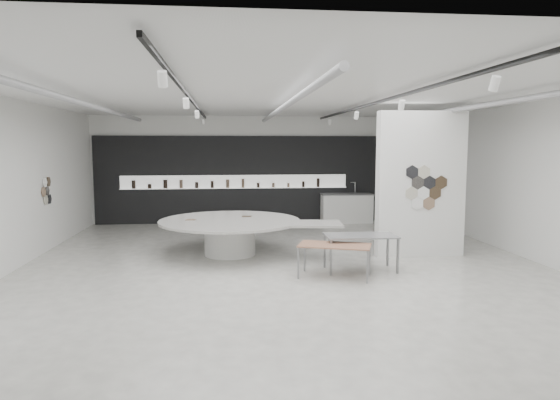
{
  "coord_description": "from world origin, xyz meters",
  "views": [
    {
      "loc": [
        -1.27,
        -10.92,
        2.76
      ],
      "look_at": [
        0.01,
        1.2,
        1.43
      ],
      "focal_mm": 32.0,
      "sensor_mm": 36.0,
      "label": 1
    }
  ],
  "objects": [
    {
      "name": "room",
      "position": [
        -0.09,
        -0.0,
        2.07
      ],
      "size": [
        12.02,
        14.02,
        3.82
      ],
      "color": "beige",
      "rests_on": "ground"
    },
    {
      "name": "back_wall_display",
      "position": [
        -0.08,
        6.93,
        1.54
      ],
      "size": [
        11.8,
        0.27,
        3.1
      ],
      "color": "black",
      "rests_on": "ground"
    },
    {
      "name": "partition_column",
      "position": [
        3.5,
        1.0,
        1.8
      ],
      "size": [
        2.2,
        0.38,
        3.6
      ],
      "color": "white",
      "rests_on": "ground"
    },
    {
      "name": "display_island",
      "position": [
        -1.16,
        1.56,
        0.59
      ],
      "size": [
        4.68,
        3.87,
        0.91
      ],
      "rotation": [
        0.0,
        0.0,
        -0.1
      ],
      "color": "white",
      "rests_on": "ground"
    },
    {
      "name": "sample_table_wood",
      "position": [
        0.95,
        -0.82,
        0.65
      ],
      "size": [
        1.65,
        1.2,
        0.7
      ],
      "rotation": [
        0.0,
        0.0,
        -0.35
      ],
      "color": "#96654D",
      "rests_on": "ground"
    },
    {
      "name": "sample_table_stone",
      "position": [
        1.63,
        -0.33,
        0.73
      ],
      "size": [
        1.56,
        0.78,
        0.8
      ],
      "rotation": [
        0.0,
        0.0,
        -0.0
      ],
      "color": "gray",
      "rests_on": "ground"
    },
    {
      "name": "kitchen_counter",
      "position": [
        2.98,
        6.51,
        0.52
      ],
      "size": [
        1.85,
        0.76,
        1.45
      ],
      "rotation": [
        0.0,
        0.0,
        -0.03
      ],
      "color": "white",
      "rests_on": "ground"
    }
  ]
}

